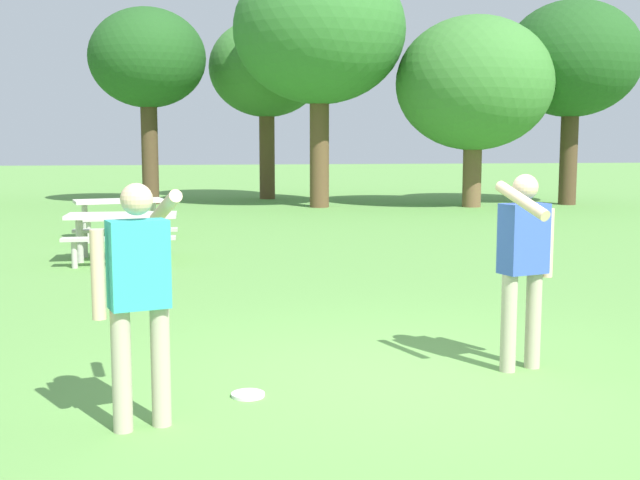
{
  "coord_description": "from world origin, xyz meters",
  "views": [
    {
      "loc": [
        -1.68,
        -6.05,
        1.91
      ],
      "look_at": [
        -0.47,
        1.15,
        1.0
      ],
      "focal_mm": 44.71,
      "sensor_mm": 36.0,
      "label": 1
    }
  ],
  "objects_px": {
    "tree_far_right": "(266,69)",
    "tree_slender_mid": "(319,31)",
    "tree_back_left": "(474,84)",
    "tree_back_right": "(572,60)",
    "tree_broad_center": "(147,60)",
    "frisbee": "(248,395)",
    "picnic_table_far": "(119,210)",
    "person_catcher": "(139,286)",
    "person_thrower": "(524,257)",
    "picnic_table_near": "(122,227)"
  },
  "relations": [
    {
      "from": "person_catcher",
      "to": "tree_far_right",
      "type": "height_order",
      "value": "tree_far_right"
    },
    {
      "from": "tree_far_right",
      "to": "tree_back_left",
      "type": "bearing_deg",
      "value": -37.58
    },
    {
      "from": "tree_slender_mid",
      "to": "tree_broad_center",
      "type": "bearing_deg",
      "value": 157.37
    },
    {
      "from": "person_catcher",
      "to": "tree_back_left",
      "type": "distance_m",
      "value": 19.13
    },
    {
      "from": "person_thrower",
      "to": "tree_broad_center",
      "type": "distance_m",
      "value": 19.39
    },
    {
      "from": "picnic_table_near",
      "to": "picnic_table_far",
      "type": "bearing_deg",
      "value": 95.33
    },
    {
      "from": "tree_slender_mid",
      "to": "tree_back_left",
      "type": "relative_size",
      "value": 1.3
    },
    {
      "from": "tree_back_left",
      "to": "tree_far_right",
      "type": "bearing_deg",
      "value": 142.42
    },
    {
      "from": "picnic_table_far",
      "to": "tree_broad_center",
      "type": "bearing_deg",
      "value": 88.45
    },
    {
      "from": "frisbee",
      "to": "tree_broad_center",
      "type": "distance_m",
      "value": 19.57
    },
    {
      "from": "tree_far_right",
      "to": "tree_slender_mid",
      "type": "xyz_separation_m",
      "value": [
        1.15,
        -3.67,
        0.76
      ]
    },
    {
      "from": "frisbee",
      "to": "tree_slender_mid",
      "type": "bearing_deg",
      "value": 78.75
    },
    {
      "from": "tree_broad_center",
      "to": "tree_slender_mid",
      "type": "height_order",
      "value": "tree_slender_mid"
    },
    {
      "from": "frisbee",
      "to": "tree_back_right",
      "type": "xyz_separation_m",
      "value": [
        10.97,
        16.74,
        4.29
      ]
    },
    {
      "from": "tree_broad_center",
      "to": "picnic_table_near",
      "type": "bearing_deg",
      "value": -89.71
    },
    {
      "from": "tree_back_left",
      "to": "tree_back_right",
      "type": "relative_size",
      "value": 0.9
    },
    {
      "from": "picnic_table_near",
      "to": "frisbee",
      "type": "bearing_deg",
      "value": -78.48
    },
    {
      "from": "person_thrower",
      "to": "picnic_table_far",
      "type": "bearing_deg",
      "value": 112.17
    },
    {
      "from": "picnic_table_near",
      "to": "tree_far_right",
      "type": "distance_m",
      "value": 14.53
    },
    {
      "from": "person_catcher",
      "to": "tree_back_right",
      "type": "distance_m",
      "value": 21.14
    },
    {
      "from": "tree_broad_center",
      "to": "tree_back_right",
      "type": "height_order",
      "value": "tree_back_right"
    },
    {
      "from": "tree_far_right",
      "to": "tree_back_right",
      "type": "height_order",
      "value": "tree_back_right"
    },
    {
      "from": "tree_slender_mid",
      "to": "tree_back_left",
      "type": "bearing_deg",
      "value": -7.91
    },
    {
      "from": "person_catcher",
      "to": "person_thrower",
      "type": "bearing_deg",
      "value": 15.75
    },
    {
      "from": "person_thrower",
      "to": "picnic_table_near",
      "type": "xyz_separation_m",
      "value": [
        -3.76,
        6.77,
        -0.4
      ]
    },
    {
      "from": "tree_broad_center",
      "to": "tree_back_left",
      "type": "height_order",
      "value": "tree_broad_center"
    },
    {
      "from": "person_thrower",
      "to": "tree_back_right",
      "type": "height_order",
      "value": "tree_back_right"
    },
    {
      "from": "tree_slender_mid",
      "to": "picnic_table_far",
      "type": "bearing_deg",
      "value": -127.37
    },
    {
      "from": "frisbee",
      "to": "tree_back_left",
      "type": "xyz_separation_m",
      "value": [
        7.79,
        16.38,
        3.53
      ]
    },
    {
      "from": "person_thrower",
      "to": "picnic_table_near",
      "type": "relative_size",
      "value": 0.95
    },
    {
      "from": "person_catcher",
      "to": "tree_back_right",
      "type": "xyz_separation_m",
      "value": [
        11.71,
        17.28,
        3.34
      ]
    },
    {
      "from": "picnic_table_far",
      "to": "tree_slender_mid",
      "type": "height_order",
      "value": "tree_slender_mid"
    },
    {
      "from": "person_catcher",
      "to": "tree_far_right",
      "type": "bearing_deg",
      "value": 82.0
    },
    {
      "from": "frisbee",
      "to": "tree_far_right",
      "type": "xyz_separation_m",
      "value": [
        2.23,
        20.66,
        4.23
      ]
    },
    {
      "from": "tree_broad_center",
      "to": "picnic_table_far",
      "type": "bearing_deg",
      "value": -91.55
    },
    {
      "from": "tree_far_right",
      "to": "tree_back_right",
      "type": "distance_m",
      "value": 9.57
    },
    {
      "from": "tree_far_right",
      "to": "picnic_table_far",
      "type": "bearing_deg",
      "value": -110.96
    },
    {
      "from": "person_catcher",
      "to": "tree_far_right",
      "type": "relative_size",
      "value": 0.28
    },
    {
      "from": "tree_broad_center",
      "to": "tree_back_right",
      "type": "relative_size",
      "value": 0.97
    },
    {
      "from": "picnic_table_far",
      "to": "tree_far_right",
      "type": "distance_m",
      "value": 11.71
    },
    {
      "from": "person_catcher",
      "to": "picnic_table_near",
      "type": "bearing_deg",
      "value": 95.22
    },
    {
      "from": "person_thrower",
      "to": "picnic_table_near",
      "type": "distance_m",
      "value": 7.75
    },
    {
      "from": "tree_back_left",
      "to": "tree_back_right",
      "type": "bearing_deg",
      "value": 6.5
    },
    {
      "from": "picnic_table_near",
      "to": "tree_broad_center",
      "type": "relative_size",
      "value": 0.29
    },
    {
      "from": "person_catcher",
      "to": "tree_far_right",
      "type": "xyz_separation_m",
      "value": [
        2.98,
        21.2,
        3.29
      ]
    },
    {
      "from": "tree_back_right",
      "to": "tree_back_left",
      "type": "bearing_deg",
      "value": -173.5
    },
    {
      "from": "person_catcher",
      "to": "picnic_table_far",
      "type": "distance_m",
      "value": 10.88
    },
    {
      "from": "person_catcher",
      "to": "tree_slender_mid",
      "type": "bearing_deg",
      "value": 76.75
    },
    {
      "from": "picnic_table_far",
      "to": "person_catcher",
      "type": "bearing_deg",
      "value": -84.75
    },
    {
      "from": "person_thrower",
      "to": "tree_broad_center",
      "type": "relative_size",
      "value": 0.28
    }
  ]
}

